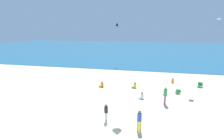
{
  "coord_description": "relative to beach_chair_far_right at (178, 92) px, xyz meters",
  "views": [
    {
      "loc": [
        3.94,
        -11.02,
        7.3
      ],
      "look_at": [
        0.0,
        7.47,
        2.71
      ],
      "focal_mm": 28.46,
      "sensor_mm": 36.0,
      "label": 1
    }
  ],
  "objects": [
    {
      "name": "person_0",
      "position": [
        -3.8,
        -8.25,
        0.65
      ],
      "size": [
        0.36,
        0.36,
        1.59
      ],
      "rotation": [
        0.0,
        0.0,
        4.85
      ],
      "color": "yellow",
      "rests_on": "ground_plane"
    },
    {
      "name": "beach_chair_far_left",
      "position": [
        3.02,
        3.01,
        0.01
      ],
      "size": [
        0.78,
        0.84,
        0.62
      ],
      "rotation": [
        0.0,
        0.0,
        4.3
      ],
      "color": "#2D9956",
      "rests_on": "ground_plane"
    },
    {
      "name": "ground_plane",
      "position": [
        -7.27,
        1.18,
        -0.26
      ],
      "size": [
        120.0,
        120.0,
        0.0
      ],
      "primitive_type": "plane",
      "color": "beige"
    },
    {
      "name": "person_6",
      "position": [
        -6.45,
        -7.41,
        0.58
      ],
      "size": [
        0.37,
        0.37,
        1.45
      ],
      "rotation": [
        0.0,
        0.0,
        5.91
      ],
      "color": "white",
      "rests_on": "ground_plane"
    },
    {
      "name": "beach_chair_far_right",
      "position": [
        0.0,
        0.0,
        0.0
      ],
      "size": [
        0.61,
        0.63,
        0.55
      ],
      "rotation": [
        0.0,
        0.0,
        1.73
      ],
      "color": "#2D9956",
      "rests_on": "ground_plane"
    },
    {
      "name": "person_1",
      "position": [
        -3.91,
        -2.23,
        0.01
      ],
      "size": [
        0.66,
        0.54,
        0.73
      ],
      "rotation": [
        0.0,
        0.0,
        3.61
      ],
      "color": "white",
      "rests_on": "ground_plane"
    },
    {
      "name": "ocean_water",
      "position": [
        -7.27,
        39.67,
        -0.24
      ],
      "size": [
        120.0,
        60.0,
        0.05
      ],
      "primitive_type": "cube",
      "color": "#236084",
      "rests_on": "ground_plane"
    },
    {
      "name": "person_3",
      "position": [
        -4.92,
        0.96,
        0.01
      ],
      "size": [
        0.64,
        0.44,
        0.73
      ],
      "rotation": [
        0.0,
        0.0,
        3.38
      ],
      "color": "yellow",
      "rests_on": "ground_plane"
    },
    {
      "name": "person_8",
      "position": [
        -1.65,
        -3.17,
        0.75
      ],
      "size": [
        0.44,
        0.44,
        1.75
      ],
      "rotation": [
        0.0,
        0.0,
        2.8
      ],
      "color": "#D8599E",
      "rests_on": "ground_plane"
    },
    {
      "name": "kite_black",
      "position": [
        -9.65,
        14.53,
        7.56
      ],
      "size": [
        0.88,
        0.87,
        1.24
      ],
      "rotation": [
        0.0,
        0.0,
        0.86
      ],
      "color": "black"
    },
    {
      "name": "person_4",
      "position": [
        -8.96,
        0.48,
        0.02
      ],
      "size": [
        0.65,
        0.41,
        0.77
      ],
      "rotation": [
        0.0,
        0.0,
        3.27
      ],
      "color": "orange",
      "rests_on": "ground_plane"
    },
    {
      "name": "person_7",
      "position": [
        -0.1,
        4.15,
        -0.01
      ],
      "size": [
        0.36,
        0.57,
        0.67
      ],
      "rotation": [
        0.0,
        0.0,
        1.42
      ],
      "color": "orange",
      "rests_on": "ground_plane"
    },
    {
      "name": "kite_white",
      "position": [
        5.38,
        6.64,
        8.09
      ],
      "size": [
        0.48,
        0.37,
        1.12
      ],
      "rotation": [
        0.0,
        0.0,
        6.27
      ],
      "color": "white"
    }
  ]
}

